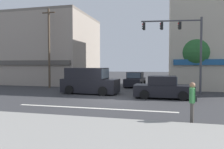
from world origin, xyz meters
The scene contains 11 objects.
ground_plane centered at (0.00, 0.00, 0.00)m, with size 120.00×120.00×0.00m, color #333335.
lane_marking_stripe centered at (0.00, -3.50, 0.00)m, with size 9.00×0.24×0.01m, color silver.
sidewalk_curb centered at (0.00, -8.50, 0.08)m, with size 40.00×5.00×0.16m, color gray.
building_left_block centered at (-11.00, 11.50, 4.32)m, with size 10.60×9.92×8.64m.
street_tree centered at (6.41, 6.68, 3.44)m, with size 2.86×2.86×4.90m.
utility_pole_near_left centered at (-7.81, 5.51, 4.18)m, with size 1.40×0.22×8.07m.
traffic_light_mast centered at (5.27, 4.03, 4.30)m, with size 4.86×0.78×6.20m.
sedan_crossing_leftbound centered at (0.60, 8.74, 0.71)m, with size 2.01×4.17×1.58m.
van_approaching_near centered at (-2.28, 2.20, 1.01)m, with size 4.72×2.29×2.11m.
sedan_crossing_center centered at (3.67, 1.14, 0.71)m, with size 4.10×1.88×1.58m.
pedestrian_foreground_with_bag centered at (4.87, -5.52, 0.95)m, with size 0.35×0.67×1.67m.
Camera 1 is at (3.85, -14.68, 2.36)m, focal length 35.00 mm.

